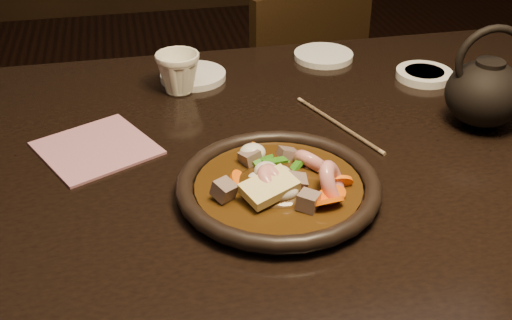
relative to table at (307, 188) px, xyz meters
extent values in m
cube|color=black|center=(0.00, 0.00, 0.06)|extent=(1.60, 0.90, 0.04)
cube|color=black|center=(0.11, 0.77, -0.27)|extent=(0.52, 0.52, 0.04)
cylinder|color=black|center=(0.19, 0.98, -0.48)|extent=(0.03, 0.03, 0.38)
cylinder|color=black|center=(0.32, 0.69, -0.48)|extent=(0.03, 0.03, 0.38)
cylinder|color=black|center=(-0.10, 0.85, -0.48)|extent=(0.03, 0.03, 0.38)
cylinder|color=black|center=(0.03, 0.56, -0.48)|extent=(0.03, 0.03, 0.38)
cube|color=black|center=(0.19, 0.61, -0.05)|extent=(0.35, 0.18, 0.41)
cylinder|color=black|center=(-0.08, -0.12, 0.08)|extent=(0.27, 0.27, 0.01)
torus|color=black|center=(-0.08, -0.12, 0.10)|extent=(0.30, 0.30, 0.03)
cylinder|color=#321D09|center=(-0.08, -0.12, 0.09)|extent=(0.24, 0.24, 0.01)
ellipsoid|color=#321D09|center=(-0.08, -0.12, 0.09)|extent=(0.13, 0.13, 0.04)
torus|color=#DE958C|center=(-0.08, -0.12, 0.10)|extent=(0.06, 0.07, 0.06)
torus|color=#DE958C|center=(-0.02, -0.08, 0.10)|extent=(0.08, 0.08, 0.06)
torus|color=#DE958C|center=(-0.01, -0.15, 0.11)|extent=(0.06, 0.07, 0.06)
torus|color=#DE958C|center=(-0.09, -0.13, 0.11)|extent=(0.08, 0.08, 0.05)
cube|color=#82695E|center=(-0.11, -0.05, 0.10)|extent=(0.04, 0.04, 0.03)
cube|color=#82695E|center=(-0.06, -0.14, 0.11)|extent=(0.03, 0.03, 0.03)
cube|color=#82695E|center=(-0.05, -0.18, 0.11)|extent=(0.04, 0.04, 0.03)
cube|color=#82695E|center=(-0.05, -0.05, 0.10)|extent=(0.03, 0.03, 0.03)
cube|color=#82695E|center=(-0.16, -0.14, 0.11)|extent=(0.04, 0.04, 0.03)
cylinder|color=#FF6008|center=(0.00, -0.14, 0.10)|extent=(0.05, 0.02, 0.05)
cylinder|color=#FF6008|center=(-0.02, -0.17, 0.11)|extent=(0.05, 0.05, 0.04)
cylinder|color=#FF6008|center=(-0.03, -0.19, 0.11)|extent=(0.05, 0.04, 0.03)
cylinder|color=#FF6008|center=(-0.13, -0.10, 0.10)|extent=(0.05, 0.05, 0.03)
cylinder|color=#FF6008|center=(-0.10, -0.04, 0.11)|extent=(0.04, 0.05, 0.04)
cylinder|color=#FF6008|center=(-0.10, -0.15, 0.10)|extent=(0.06, 0.06, 0.02)
cube|color=#2E7416|center=(-0.09, -0.10, 0.10)|extent=(0.04, 0.03, 0.02)
cube|color=#2E7416|center=(-0.05, -0.05, 0.10)|extent=(0.02, 0.04, 0.01)
cube|color=#2E7416|center=(-0.10, -0.09, 0.10)|extent=(0.03, 0.04, 0.02)
cube|color=#2E7416|center=(-0.08, -0.08, 0.11)|extent=(0.04, 0.03, 0.02)
cube|color=#2E7416|center=(-0.06, -0.10, 0.10)|extent=(0.04, 0.04, 0.02)
cube|color=#2E7416|center=(-0.09, -0.06, 0.10)|extent=(0.04, 0.02, 0.03)
ellipsoid|color=silver|center=(-0.11, -0.10, 0.10)|extent=(0.04, 0.03, 0.02)
ellipsoid|color=silver|center=(-0.09, -0.10, 0.11)|extent=(0.04, 0.04, 0.03)
ellipsoid|color=silver|center=(-0.07, -0.11, 0.10)|extent=(0.03, 0.03, 0.03)
ellipsoid|color=silver|center=(-0.08, -0.12, 0.11)|extent=(0.04, 0.04, 0.03)
ellipsoid|color=silver|center=(-0.10, -0.04, 0.11)|extent=(0.04, 0.04, 0.03)
ellipsoid|color=silver|center=(-0.08, -0.16, 0.11)|extent=(0.05, 0.03, 0.03)
cube|color=#FBEB96|center=(-0.10, -0.15, 0.12)|extent=(0.09, 0.07, 0.03)
cylinder|color=white|center=(0.30, 0.22, 0.08)|extent=(0.11, 0.11, 0.02)
cylinder|color=white|center=(-0.15, 0.31, 0.08)|extent=(0.13, 0.13, 0.01)
cylinder|color=white|center=(0.13, 0.36, 0.08)|extent=(0.12, 0.12, 0.01)
imported|color=white|center=(-0.18, 0.26, 0.12)|extent=(0.10, 0.10, 0.08)
cylinder|color=#9D7D5A|center=(0.07, 0.06, 0.08)|extent=(0.08, 0.21, 0.01)
cylinder|color=#9D7D5A|center=(0.07, 0.07, 0.08)|extent=(0.08, 0.21, 0.01)
cube|color=#AC6A7A|center=(-0.34, 0.07, 0.08)|extent=(0.22, 0.22, 0.00)
ellipsoid|color=black|center=(0.31, 0.02, 0.14)|extent=(0.13, 0.13, 0.11)
cylinder|color=black|center=(0.31, 0.02, 0.19)|extent=(0.05, 0.05, 0.02)
torus|color=black|center=(0.31, 0.02, 0.20)|extent=(0.12, 0.03, 0.12)
camera|label=1|loc=(-0.27, -0.86, 0.61)|focal=45.00mm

